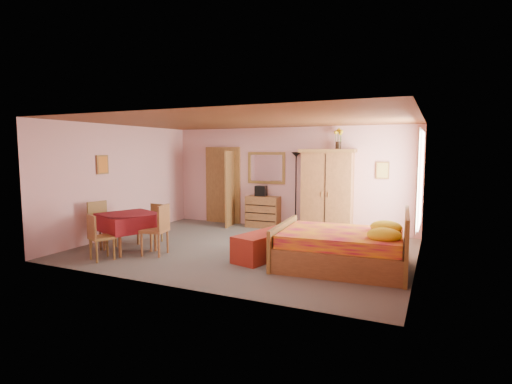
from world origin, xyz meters
The scene contains 23 objects.
floor centered at (0.00, 0.00, 0.00)m, with size 6.50×6.50×0.00m, color slate.
ceiling centered at (0.00, 0.00, 2.60)m, with size 6.50×6.50×0.00m, color brown.
wall_back centered at (0.00, 2.50, 1.30)m, with size 6.50×0.10×2.60m, color #E2A4A4.
wall_front centered at (0.00, -2.50, 1.30)m, with size 6.50×0.10×2.60m, color #E2A4A4.
wall_left centered at (-3.25, 0.00, 1.30)m, with size 0.10×5.00×2.60m, color #E2A4A4.
wall_right centered at (3.25, 0.00, 1.30)m, with size 0.10×5.00×2.60m, color #E2A4A4.
doorway centered at (-1.90, 2.47, 1.02)m, with size 1.06×0.12×2.15m, color #9E6B35.
window centered at (3.21, 1.20, 1.45)m, with size 0.08×1.40×1.95m, color white.
picture_left centered at (-3.22, -0.60, 1.70)m, with size 0.04×0.32×0.42m, color orange.
picture_back centered at (2.35, 2.47, 1.55)m, with size 0.30×0.04×0.40m, color #D8BF59.
chest_of_drawers centered at (-0.60, 2.28, 0.41)m, with size 0.86×0.43×0.82m, color brown.
wall_mirror centered at (-0.60, 2.49, 1.55)m, with size 1.06×0.06×0.83m, color white.
stereo centered at (-0.68, 2.31, 0.95)m, with size 0.29×0.21×0.27m, color black.
floor_lamp centered at (0.27, 2.34, 0.98)m, with size 0.25×0.25×1.97m, color black.
wardrobe centered at (1.13, 2.19, 1.02)m, with size 1.30×0.67×2.04m, color #A66838.
sunflower_vase centered at (1.34, 2.30, 2.29)m, with size 0.20×0.20×0.49m, color gold.
bed centered at (2.06, -0.42, 0.51)m, with size 2.20×1.73×1.02m, color #B91247.
bench centered at (0.65, -0.43, 0.24)m, with size 0.54×1.46×0.49m, color maroon.
dining_table centered at (-2.07, -1.09, 0.38)m, with size 1.03×1.03×0.75m, color maroon.
chair_south centered at (-2.05, -1.83, 0.43)m, with size 0.39×0.39×0.86m, color olive.
chair_north centered at (-2.15, -0.31, 0.41)m, with size 0.38×0.38×0.83m, color #A47637.
chair_west centered at (-2.75, -1.11, 0.48)m, with size 0.43×0.43×0.95m, color #936032.
chair_east centered at (-1.40, -1.13, 0.49)m, with size 0.44×0.44×0.98m, color #AC6B3A.
Camera 1 is at (3.53, -7.20, 2.02)m, focal length 28.00 mm.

